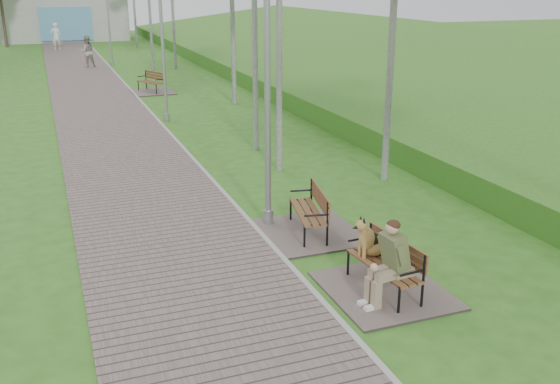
% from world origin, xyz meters
% --- Properties ---
extents(ground, '(120.00, 120.00, 0.00)m').
position_xyz_m(ground, '(0.00, 0.00, 0.00)').
color(ground, '#32611C').
rests_on(ground, ground).
extents(walkway, '(3.50, 67.00, 0.04)m').
position_xyz_m(walkway, '(-1.75, 21.50, 0.02)').
color(walkway, '#635550').
rests_on(walkway, ground).
extents(kerb, '(0.10, 67.00, 0.05)m').
position_xyz_m(kerb, '(0.00, 21.50, 0.03)').
color(kerb, '#999993').
rests_on(kerb, ground).
extents(embankment, '(14.00, 70.00, 1.60)m').
position_xyz_m(embankment, '(12.00, 20.00, 0.00)').
color(embankment, '#4A8D2D').
rests_on(embankment, ground).
extents(building_north, '(10.00, 5.20, 4.00)m').
position_xyz_m(building_north, '(-1.50, 50.97, 1.99)').
color(building_north, '#9E9E99').
rests_on(building_north, ground).
extents(bench_main, '(1.85, 2.06, 1.62)m').
position_xyz_m(bench_main, '(1.02, 1.96, 0.45)').
color(bench_main, '#635550').
rests_on(bench_main, ground).
extents(bench_second, '(1.87, 2.08, 1.15)m').
position_xyz_m(bench_second, '(0.91, 4.71, 0.21)').
color(bench_second, '#635550').
rests_on(bench_second, ground).
extents(bench_third, '(1.85, 2.05, 1.14)m').
position_xyz_m(bench_third, '(0.82, 22.47, 0.21)').
color(bench_third, '#635550').
rests_on(bench_third, ground).
extents(lamp_post_near, '(0.21, 0.21, 5.55)m').
position_xyz_m(lamp_post_near, '(0.33, 5.45, 2.59)').
color(lamp_post_near, '#93959A').
rests_on(lamp_post_near, ground).
extents(lamp_post_second, '(0.20, 0.20, 5.05)m').
position_xyz_m(lamp_post_second, '(0.29, 16.16, 2.36)').
color(lamp_post_second, '#93959A').
rests_on(lamp_post_second, ground).
extents(lamp_post_third, '(0.19, 0.19, 4.91)m').
position_xyz_m(lamp_post_third, '(0.26, 32.98, 2.29)').
color(lamp_post_third, '#93959A').
rests_on(lamp_post_third, ground).
extents(pedestrian_near, '(0.78, 0.58, 1.94)m').
position_xyz_m(pedestrian_near, '(-2.50, 42.91, 0.97)').
color(pedestrian_near, silver).
rests_on(pedestrian_near, ground).
extents(pedestrian_far, '(0.96, 0.79, 1.82)m').
position_xyz_m(pedestrian_far, '(-1.17, 32.19, 0.91)').
color(pedestrian_far, gray).
rests_on(pedestrian_far, ground).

